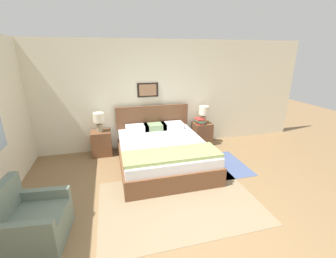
{
  "coord_description": "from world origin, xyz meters",
  "views": [
    {
      "loc": [
        -1.06,
        -2.24,
        2.3
      ],
      "look_at": [
        -0.02,
        1.71,
        0.9
      ],
      "focal_mm": 24.0,
      "sensor_mm": 36.0,
      "label": 1
    }
  ],
  "objects": [
    {
      "name": "ground_plane",
      "position": [
        0.0,
        0.0,
        0.0
      ],
      "size": [
        16.0,
        16.0,
        0.0
      ],
      "primitive_type": "plane",
      "color": "olive"
    },
    {
      "name": "nightstand_near_window",
      "position": [
        -1.32,
        2.85,
        0.29
      ],
      "size": [
        0.45,
        0.43,
        0.58
      ],
      "color": "brown",
      "rests_on": "ground_plane"
    },
    {
      "name": "wall_back",
      "position": [
        -0.0,
        3.13,
        1.3
      ],
      "size": [
        7.98,
        0.09,
        2.6
      ],
      "color": "beige",
      "rests_on": "ground_plane"
    },
    {
      "name": "bed",
      "position": [
        -0.06,
        1.99,
        0.3
      ],
      "size": [
        1.79,
        2.17,
        1.07
      ],
      "color": "brown",
      "rests_on": "ground_plane"
    },
    {
      "name": "book_slim_near_top",
      "position": [
        1.1,
        2.81,
        0.7
      ],
      "size": [
        0.21,
        0.24,
        0.04
      ],
      "rotation": [
        0.0,
        0.0,
        0.06
      ],
      "color": "#B7332D",
      "rests_on": "book_novel_upper"
    },
    {
      "name": "area_rug_main",
      "position": [
        -0.11,
        0.67,
        0.0
      ],
      "size": [
        2.52,
        1.75,
        0.01
      ],
      "color": "#897556",
      "rests_on": "ground_plane"
    },
    {
      "name": "book_novel_upper",
      "position": [
        1.1,
        2.81,
        0.67
      ],
      "size": [
        0.23,
        0.26,
        0.03
      ],
      "rotation": [
        0.0,
        0.0,
        0.07
      ],
      "color": "#4C7551",
      "rests_on": "book_hardcover_middle"
    },
    {
      "name": "nightstand_by_door",
      "position": [
        1.2,
        2.85,
        0.29
      ],
      "size": [
        0.45,
        0.43,
        0.58
      ],
      "color": "brown",
      "rests_on": "ground_plane"
    },
    {
      "name": "table_lamp_near_window",
      "position": [
        -1.33,
        2.85,
        0.87
      ],
      "size": [
        0.24,
        0.24,
        0.44
      ],
      "color": "gray",
      "rests_on": "nightstand_near_window"
    },
    {
      "name": "book_thick_bottom",
      "position": [
        1.1,
        2.81,
        0.6
      ],
      "size": [
        0.18,
        0.29,
        0.04
      ],
      "rotation": [
        0.0,
        0.0,
        -0.15
      ],
      "color": "#B7332D",
      "rests_on": "nightstand_by_door"
    },
    {
      "name": "table_lamp_by_door",
      "position": [
        1.22,
        2.85,
        0.87
      ],
      "size": [
        0.24,
        0.24,
        0.44
      ],
      "color": "gray",
      "rests_on": "nightstand_by_door"
    },
    {
      "name": "armchair",
      "position": [
        -2.13,
        0.38,
        0.28
      ],
      "size": [
        0.8,
        0.83,
        0.82
      ],
      "rotation": [
        0.0,
        0.0,
        -1.68
      ],
      "color": "slate",
      "rests_on": "ground_plane"
    },
    {
      "name": "book_hardcover_middle",
      "position": [
        1.1,
        2.81,
        0.64
      ],
      "size": [
        0.18,
        0.29,
        0.04
      ],
      "rotation": [
        0.0,
        0.0,
        0.12
      ],
      "color": "#4C7551",
      "rests_on": "book_thick_bottom"
    },
    {
      "name": "area_rug_bedside",
      "position": [
        1.27,
        1.65,
        0.0
      ],
      "size": [
        0.75,
        1.18,
        0.01
      ],
      "color": "#47567F",
      "rests_on": "ground_plane"
    }
  ]
}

